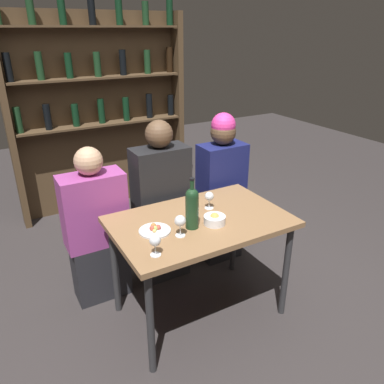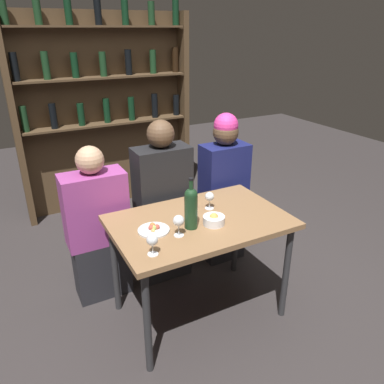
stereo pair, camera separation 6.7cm
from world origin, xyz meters
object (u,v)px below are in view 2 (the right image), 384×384
Objects in this scene: wine_glass_2 at (152,241)px; seated_person_right at (224,191)px; seated_person_center at (163,207)px; snack_bowl at (214,220)px; wine_glass_0 at (179,221)px; seated_person_left at (98,230)px; wine_bottle at (191,206)px; wine_glass_1 at (210,197)px; food_plate_0 at (154,229)px.

wine_glass_2 is 0.10× the size of seated_person_right.
wine_glass_2 is at bearing -117.24° from seated_person_center.
seated_person_center is at bearing 96.49° from snack_bowl.
wine_glass_0 is at bearing -105.69° from seated_person_center.
seated_person_right is at bearing 0.00° from seated_person_left.
wine_bottle is at bearing 27.72° from wine_glass_2.
wine_glass_0 is at bearing -174.39° from snack_bowl.
wine_bottle reaches higher than wine_glass_1.
seated_person_right reaches higher than seated_person_left.
snack_bowl is (-0.09, -0.20, -0.05)m from wine_glass_1.
seated_person_left is 1.07m from seated_person_right.
wine_glass_2 is 0.90× the size of snack_bowl.
wine_bottle is at bearing 168.51° from snack_bowl.
seated_person_left is (-0.44, 0.60, -0.35)m from wine_bottle.
wine_bottle is 0.13m from wine_glass_0.
seated_person_right is (0.73, 0.66, -0.22)m from wine_glass_0.
snack_bowl is at bearing -113.02° from wine_glass_1.
seated_person_right is at bearing 47.69° from wine_glass_1.
seated_person_center is (0.51, 0.00, 0.06)m from seated_person_left.
wine_glass_2 is at bearing -140.79° from seated_person_right.
wine_glass_0 is (-0.11, -0.05, -0.05)m from wine_bottle.
wine_glass_2 is (-0.32, -0.17, -0.06)m from wine_bottle.
seated_person_left is at bearing 98.65° from wine_glass_2.
wine_glass_2 is 0.49m from snack_bowl.
seated_person_center reaches higher than wine_glass_1.
food_plate_0 is at bearing 132.47° from wine_glass_0.
wine_glass_1 is 0.23m from snack_bowl.
seated_person_center is at bearing 180.00° from seated_person_right.
wine_glass_1 is at bearing 33.57° from wine_glass_0.
wine_bottle is 1.69× the size of food_plate_0.
wine_glass_2 is 1.24m from seated_person_right.
food_plate_0 is 0.63m from seated_person_center.
wine_glass_0 is at bearing -47.53° from food_plate_0.
snack_bowl is at bearing 5.61° from wine_glass_0.
wine_glass_1 is 0.65m from wine_glass_2.
seated_person_left reaches higher than wine_glass_0.
wine_glass_1 is 0.98× the size of wine_glass_2.
snack_bowl is at bearing 16.66° from wine_glass_2.
seated_person_left is 0.52m from seated_person_center.
seated_person_left reaches higher than wine_glass_2.
seated_person_left reaches higher than food_plate_0.
seated_person_right reaches higher than wine_glass_0.
wine_bottle reaches higher than food_plate_0.
snack_bowl is at bearing -127.06° from seated_person_right.
wine_bottle is at bearing -53.77° from seated_person_left.
food_plate_0 is (-0.11, 0.12, -0.08)m from wine_glass_0.
wine_bottle is 0.29m from wine_glass_1.
wine_bottle is 0.26× the size of seated_person_right.
wine_bottle is 0.25× the size of seated_person_center.
wine_bottle reaches higher than wine_glass_0.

